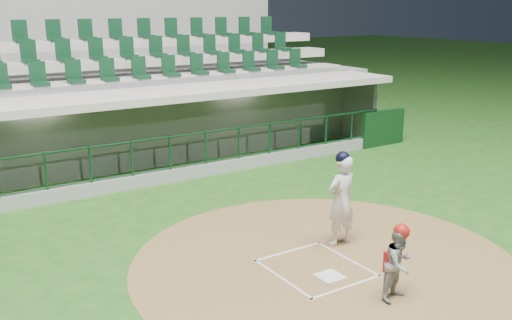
# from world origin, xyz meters

# --- Properties ---
(ground) EXTENTS (120.00, 120.00, 0.00)m
(ground) POSITION_xyz_m (0.00, 0.00, 0.00)
(ground) COLOR #1D4B15
(ground) RESTS_ON ground
(dirt_circle) EXTENTS (7.20, 7.20, 0.01)m
(dirt_circle) POSITION_xyz_m (0.30, -0.20, 0.01)
(dirt_circle) COLOR brown
(dirt_circle) RESTS_ON ground
(home_plate) EXTENTS (0.43, 0.43, 0.02)m
(home_plate) POSITION_xyz_m (0.00, -0.70, 0.02)
(home_plate) COLOR silver
(home_plate) RESTS_ON dirt_circle
(batter_box_chalk) EXTENTS (1.55, 1.80, 0.01)m
(batter_box_chalk) POSITION_xyz_m (0.00, -0.30, 0.02)
(batter_box_chalk) COLOR silver
(batter_box_chalk) RESTS_ON ground
(dugout_structure) EXTENTS (16.40, 3.70, 3.00)m
(dugout_structure) POSITION_xyz_m (0.06, 7.84, 0.95)
(dugout_structure) COLOR slate
(dugout_structure) RESTS_ON ground
(seating_deck) EXTENTS (17.00, 6.72, 5.15)m
(seating_deck) POSITION_xyz_m (0.00, 10.91, 1.42)
(seating_deck) COLOR gray
(seating_deck) RESTS_ON ground
(batter) EXTENTS (0.89, 0.88, 1.91)m
(batter) POSITION_xyz_m (1.09, 0.31, 0.96)
(batter) COLOR silver
(batter) RESTS_ON dirt_circle
(catcher) EXTENTS (0.67, 0.56, 1.29)m
(catcher) POSITION_xyz_m (0.43, -1.87, 0.65)
(catcher) COLOR gray
(catcher) RESTS_ON dirt_circle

